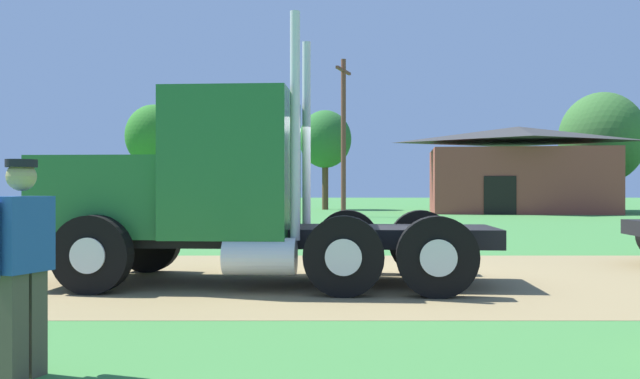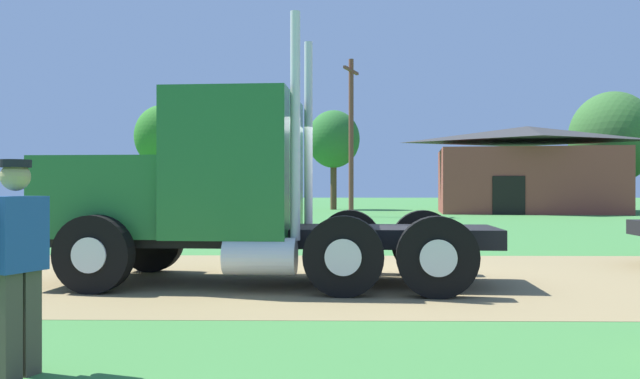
% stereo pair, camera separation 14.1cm
% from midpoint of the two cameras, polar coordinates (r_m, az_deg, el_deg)
% --- Properties ---
extents(ground_plane, '(200.00, 200.00, 0.00)m').
position_cam_midpoint_polar(ground_plane, '(10.72, 2.84, -7.75)').
color(ground_plane, '#3E7E3A').
extents(dirt_track, '(120.00, 6.98, 0.01)m').
position_cam_midpoint_polar(dirt_track, '(10.72, 2.84, -7.73)').
color(dirt_track, '#8E7A50').
rests_on(dirt_track, ground_plane).
extents(truck_foreground_white, '(7.07, 3.07, 3.93)m').
position_cam_midpoint_polar(truck_foreground_white, '(10.18, -8.46, -0.40)').
color(truck_foreground_white, black).
rests_on(truck_foreground_white, ground_plane).
extents(visitor_by_barrel, '(0.40, 0.59, 1.68)m').
position_cam_midpoint_polar(visitor_by_barrel, '(5.51, -24.53, -5.58)').
color(visitor_by_barrel, '#264C8C').
rests_on(visitor_by_barrel, ground_plane).
extents(visitor_far_side, '(0.57, 0.41, 1.72)m').
position_cam_midpoint_polar(visitor_far_side, '(17.29, -20.48, -1.70)').
color(visitor_far_side, silver).
rests_on(visitor_far_side, ground_plane).
extents(shed_building, '(11.70, 7.97, 5.30)m').
position_cam_midpoint_polar(shed_building, '(41.57, 17.85, 1.55)').
color(shed_building, brown).
rests_on(shed_building, ground_plane).
extents(utility_pole_near, '(0.89, 2.11, 8.31)m').
position_cam_midpoint_polar(utility_pole_near, '(34.30, 2.87, 4.98)').
color(utility_pole_near, brown).
rests_on(utility_pole_near, ground_plane).
extents(tree_left, '(4.02, 4.02, 7.42)m').
position_cam_midpoint_polar(tree_left, '(47.32, -13.54, 4.54)').
color(tree_left, '#513823').
rests_on(tree_left, ground_plane).
extents(tree_mid, '(3.72, 3.72, 7.06)m').
position_cam_midpoint_polar(tree_mid, '(46.13, 1.28, 4.41)').
color(tree_mid, '#513823').
rests_on(tree_mid, ground_plane).
extents(tree_right, '(5.59, 5.59, 7.96)m').
position_cam_midpoint_polar(tree_right, '(47.56, 24.38, 4.16)').
color(tree_right, '#513823').
rests_on(tree_right, ground_plane).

